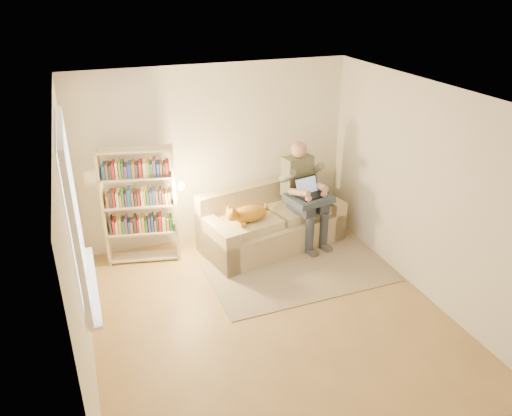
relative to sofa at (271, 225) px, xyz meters
name	(u,v)px	position (x,y,z in m)	size (l,w,h in m)	color
floor	(272,319)	(-0.66, -1.69, -0.32)	(4.50, 4.50, 0.00)	#997745
ceiling	(275,99)	(-0.66, -1.69, 2.28)	(4.00, 4.50, 0.02)	white
wall_left	(76,253)	(-2.66, -1.69, 0.98)	(0.02, 4.50, 2.60)	silver
wall_right	(429,194)	(1.34, -1.69, 0.98)	(0.02, 4.50, 2.60)	silver
wall_back	(215,155)	(-0.66, 0.56, 0.98)	(4.00, 0.02, 2.60)	silver
wall_front	(397,359)	(-0.66, -3.94, 0.98)	(4.00, 0.02, 2.60)	silver
window	(80,236)	(-2.61, -1.49, 1.06)	(0.12, 1.52, 1.69)	white
sofa	(271,225)	(0.00, 0.00, 0.00)	(2.20, 1.33, 0.87)	tan
person	(303,188)	(0.47, -0.06, 0.54)	(0.55, 0.75, 1.53)	#676D58
cat	(246,214)	(-0.46, -0.23, 0.36)	(0.74, 0.38, 0.28)	gold
blanket	(311,198)	(0.54, -0.20, 0.44)	(0.60, 0.49, 0.10)	#2B3A4B
laptop	(311,191)	(0.53, -0.19, 0.55)	(0.44, 0.39, 0.33)	black
bookshelf	(140,200)	(-1.83, 0.20, 0.60)	(1.09, 0.52, 1.66)	beige
rug	(299,271)	(0.07, -0.86, -0.31)	(2.42, 1.43, 0.01)	gray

